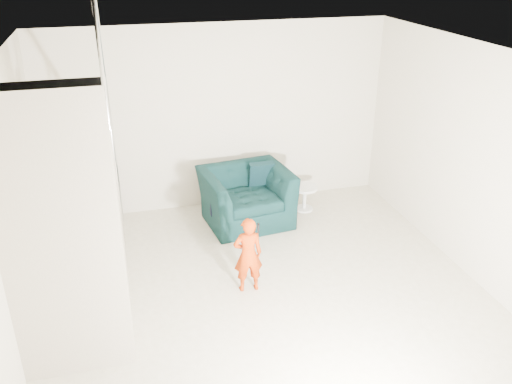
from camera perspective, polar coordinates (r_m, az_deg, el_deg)
floor at (r=6.14m, az=1.59°, el=-11.99°), size 5.50×5.50×0.00m
ceiling at (r=5.01m, az=1.96°, el=13.53°), size 5.50×5.50×0.00m
back_wall at (r=7.94m, az=-3.99°, el=7.74°), size 5.00×0.00×5.00m
left_wall at (r=5.35m, az=-24.87°, el=-3.48°), size 0.00×5.50×5.50m
right_wall at (r=6.56m, az=23.19°, el=1.94°), size 0.00×5.50×5.50m
armchair at (r=7.69m, az=-1.04°, el=-0.48°), size 1.31×1.18×0.78m
toddler at (r=6.17m, az=-0.85°, el=-6.62°), size 0.34×0.23×0.92m
side_table at (r=8.11m, az=5.14°, el=-0.23°), size 0.38×0.38×0.38m
staircase at (r=5.95m, az=-18.75°, el=-3.96°), size 1.02×3.03×3.62m
cushion at (r=7.85m, az=0.56°, el=1.96°), size 0.37×0.18×0.36m
throw at (r=7.55m, az=-4.94°, el=-0.24°), size 0.04×0.43×0.49m
phone at (r=6.00m, az=0.25°, el=-3.80°), size 0.03×0.05×0.10m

